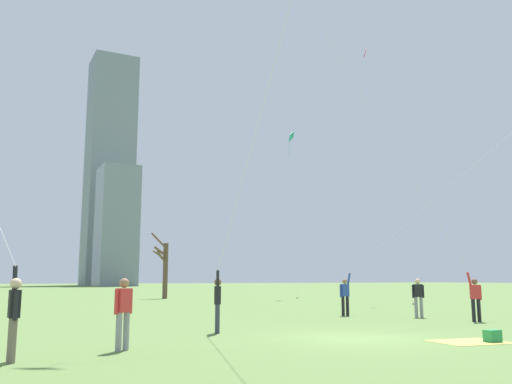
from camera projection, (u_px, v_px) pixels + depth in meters
name	position (u px, v px, depth m)	size (l,w,h in m)	color
ground_plane	(354.00, 338.00, 14.91)	(400.00, 400.00, 0.00)	#5B7A3D
kite_flyer_far_back_yellow	(225.00, 270.00, 16.02)	(0.63, 6.87, 10.18)	#33384C
kite_flyer_midfield_center_orange	(436.00, 229.00, 21.02)	(10.34, 3.95, 19.81)	black
kite_flyer_midfield_left_white	(371.00, 270.00, 24.37)	(9.17, 4.40, 9.99)	black
bystander_watching_nearby	(123.00, 310.00, 12.44)	(0.46, 0.34, 1.62)	gray
bystander_far_off_by_trees	(418.00, 296.00, 23.14)	(0.45, 0.34, 1.62)	gray
distant_kite_high_overhead_teal	(292.00, 147.00, 49.86)	(1.26, 2.44, 15.15)	teal
distant_kite_drifting_right_red	(370.00, 76.00, 42.23)	(1.57, 5.99, 19.77)	red
picnic_spot	(483.00, 338.00, 13.99)	(1.96, 1.62, 0.31)	#D8BF4C
bare_tree_right_of_center	(164.00, 266.00, 45.76)	(1.47, 2.75, 5.57)	brown
skyline_wide_slab	(109.00, 169.00, 150.00)	(11.94, 11.58, 63.03)	gray
skyline_short_annex	(117.00, 226.00, 129.44)	(8.74, 10.42, 28.29)	gray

